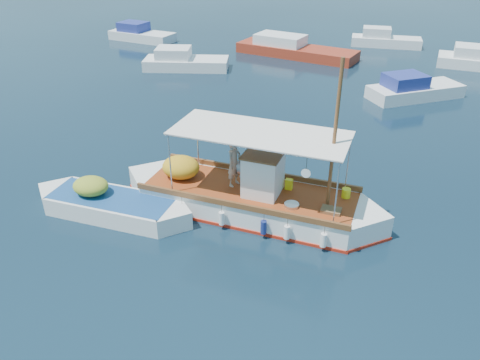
# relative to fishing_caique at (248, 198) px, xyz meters

# --- Properties ---
(ground) EXTENTS (160.00, 160.00, 0.00)m
(ground) POSITION_rel_fishing_caique_xyz_m (0.36, -0.18, -0.58)
(ground) COLOR black
(ground) RESTS_ON ground
(fishing_caique) EXTENTS (10.68, 3.73, 6.55)m
(fishing_caique) POSITION_rel_fishing_caique_xyz_m (0.00, 0.00, 0.00)
(fishing_caique) COLOR white
(fishing_caique) RESTS_ON ground
(dinghy) EXTENTS (6.74, 2.21, 1.65)m
(dinghy) POSITION_rel_fishing_caique_xyz_m (-5.08, -1.54, -0.23)
(dinghy) COLOR white
(dinghy) RESTS_ON ground
(bg_boat_nw) EXTENTS (6.64, 3.64, 1.80)m
(bg_boat_nw) POSITION_rel_fishing_caique_xyz_m (-9.55, 18.00, -0.08)
(bg_boat_nw) COLOR silver
(bg_boat_nw) RESTS_ON ground
(bg_boat_n) EXTENTS (10.40, 5.38, 1.80)m
(bg_boat_n) POSITION_rel_fishing_caique_xyz_m (-2.17, 24.01, -0.08)
(bg_boat_n) COLOR maroon
(bg_boat_n) RESTS_ON ground
(bg_boat_ne) EXTENTS (6.23, 5.17, 1.80)m
(bg_boat_ne) POSITION_rel_fishing_caique_xyz_m (6.91, 15.54, -0.08)
(bg_boat_ne) COLOR silver
(bg_boat_ne) RESTS_ON ground
(bg_boat_far_w) EXTENTS (6.59, 3.54, 1.80)m
(bg_boat_far_w) POSITION_rel_fishing_caique_xyz_m (-16.89, 25.92, -0.08)
(bg_boat_far_w) COLOR silver
(bg_boat_far_w) RESTS_ON ground
(bg_boat_far_n) EXTENTS (6.03, 2.11, 1.80)m
(bg_boat_far_n) POSITION_rel_fishing_caique_xyz_m (5.16, 29.43, -0.08)
(bg_boat_far_n) COLOR silver
(bg_boat_far_n) RESTS_ON ground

